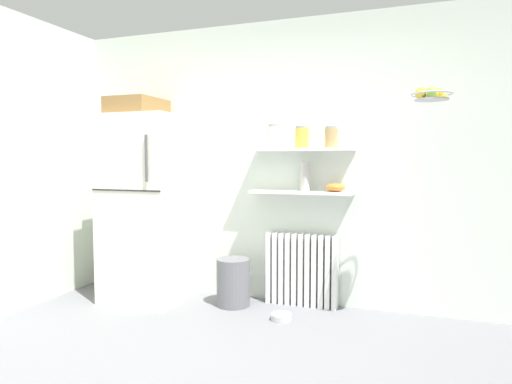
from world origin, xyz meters
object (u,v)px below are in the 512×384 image
storage_jar_2 (331,137)px  vase (305,176)px  hanging_fruit_basket (431,94)px  pet_food_bowl (282,317)px  storage_jar_1 (302,137)px  refrigerator (148,204)px  storage_jar_0 (273,137)px  radiator (302,270)px  shelf_bowl (335,187)px  trash_bin (233,282)px

storage_jar_2 → vase: size_ratio=0.71×
vase → hanging_fruit_basket: hanging_fruit_basket is taller
pet_food_bowl → storage_jar_1: bearing=81.7°
refrigerator → pet_food_bowl: (1.37, -0.16, -0.88)m
storage_jar_2 → hanging_fruit_basket: 0.93m
storage_jar_0 → hanging_fruit_basket: (1.32, -0.42, 0.26)m
radiator → storage_jar_0: bearing=-173.5°
radiator → storage_jar_2: (0.26, -0.03, 1.19)m
vase → pet_food_bowl: bearing=-103.0°
storage_jar_1 → storage_jar_2: storage_jar_1 is taller
refrigerator → shelf_bowl: size_ratio=11.16×
refrigerator → radiator: (1.43, 0.28, -0.58)m
shelf_bowl → pet_food_bowl: (-0.36, -0.41, -1.06)m
radiator → hanging_fruit_basket: 1.86m
refrigerator → hanging_fruit_basket: 2.64m
vase → shelf_bowl: vase is taller
storage_jar_1 → vase: storage_jar_1 is taller
hanging_fruit_basket → storage_jar_1: bearing=158.4°
hanging_fruit_basket → shelf_bowl: bearing=151.0°
storage_jar_1 → vase: 0.35m
shelf_bowl → radiator: bearing=174.4°
refrigerator → radiator: bearing=10.9°
storage_jar_0 → trash_bin: (-0.32, -0.19, -1.32)m
refrigerator → vase: bearing=9.5°
pet_food_bowl → hanging_fruit_basket: (1.11, -0.01, 1.77)m
radiator → storage_jar_2: bearing=-6.5°
storage_jar_1 → shelf_bowl: size_ratio=1.13×
radiator → trash_bin: 0.63m
vase → shelf_bowl: (0.27, 0.00, -0.09)m
storage_jar_1 → storage_jar_2: 0.26m
radiator → vase: size_ratio=2.53×
vase → hanging_fruit_basket: size_ratio=0.89×
trash_bin → shelf_bowl: bearing=12.1°
storage_jar_2 → shelf_bowl: bearing=-0.0°
storage_jar_2 → shelf_bowl: size_ratio=1.08×
shelf_bowl → pet_food_bowl: bearing=-131.8°
storage_jar_2 → vase: (-0.23, -0.00, -0.34)m
refrigerator → radiator: refrigerator is taller
storage_jar_2 → storage_jar_1: bearing=-180.0°
shelf_bowl → storage_jar_1: bearing=-180.0°
vase → trash_bin: size_ratio=0.60×
refrigerator → storage_jar_2: 1.82m
vase → refrigerator: bearing=-170.5°
storage_jar_0 → radiator: bearing=6.5°
pet_food_bowl → storage_jar_2: bearing=51.6°
storage_jar_1 → trash_bin: 1.44m
refrigerator → hanging_fruit_basket: refrigerator is taller
pet_food_bowl → hanging_fruit_basket: bearing=-0.5°
refrigerator → storage_jar_1: size_ratio=9.87×
storage_jar_2 → hanging_fruit_basket: size_ratio=0.63×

